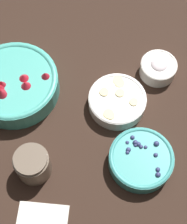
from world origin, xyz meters
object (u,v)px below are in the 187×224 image
Objects in this scene: bowl_strawberries at (14,84)px; bowl_cream at (158,68)px; bowl_bananas at (117,101)px; jar_chocolate at (33,165)px; bowl_blueberries at (141,159)px.

bowl_cream is at bearing 1.43° from bowl_strawberries.
jar_chocolate is at bearing -146.17° from bowl_bananas.
jar_chocolate is at bearing 176.66° from bowl_blueberries.
jar_chocolate is (-0.39, -0.26, 0.01)m from bowl_cream.
bowl_bananas is 0.17m from bowl_cream.
bowl_strawberries and jar_chocolate have the same top height.
bowl_strawberries is at bearing 140.60° from bowl_blueberries.
bowl_blueberries reaches higher than bowl_bananas.
bowl_strawberries is 1.50× the size of bowl_blueberries.
bowl_blueberries and bowl_cream have the same top height.
bowl_strawberries is at bearing 99.45° from jar_chocolate.
bowl_cream is (0.14, 0.10, 0.00)m from bowl_bananas.
bowl_cream is 0.47m from jar_chocolate.
bowl_strawberries is 0.30m from bowl_bananas.
bowl_strawberries reaches higher than bowl_cream.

